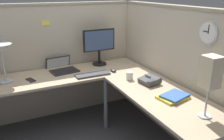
# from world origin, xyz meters

# --- Properties ---
(ground_plane) EXTENTS (6.80, 6.80, 0.00)m
(ground_plane) POSITION_xyz_m (0.00, 0.00, 0.00)
(ground_plane) COLOR #47474C
(cubicle_wall_back) EXTENTS (2.57, 0.12, 1.58)m
(cubicle_wall_back) POSITION_xyz_m (-0.36, 0.87, 0.79)
(cubicle_wall_back) COLOR #B7AD99
(cubicle_wall_back) RESTS_ON ground
(cubicle_wall_right) EXTENTS (0.12, 2.37, 1.58)m
(cubicle_wall_right) POSITION_xyz_m (0.87, -0.27, 0.79)
(cubicle_wall_right) COLOR #B7AD99
(cubicle_wall_right) RESTS_ON ground
(desk) EXTENTS (2.35, 2.15, 0.73)m
(desk) POSITION_xyz_m (-0.15, -0.05, 0.63)
(desk) COLOR tan
(desk) RESTS_ON ground
(monitor) EXTENTS (0.46, 0.20, 0.50)m
(monitor) POSITION_xyz_m (0.28, 0.64, 1.02)
(monitor) COLOR black
(monitor) RESTS_ON desk
(laptop) EXTENTS (0.39, 0.42, 0.22)m
(laptop) POSITION_xyz_m (-0.26, 0.65, 0.75)
(laptop) COLOR #232326
(laptop) RESTS_ON desk
(keyboard) EXTENTS (0.43, 0.15, 0.02)m
(keyboard) POSITION_xyz_m (0.03, 0.26, 0.74)
(keyboard) COLOR #38383D
(keyboard) RESTS_ON desk
(computer_mouse) EXTENTS (0.06, 0.10, 0.03)m
(computer_mouse) POSITION_xyz_m (0.32, 0.27, 0.75)
(computer_mouse) COLOR #232326
(computer_mouse) RESTS_ON desk
(desk_lamp_dome) EXTENTS (0.24, 0.24, 0.44)m
(desk_lamp_dome) POSITION_xyz_m (-0.95, 0.49, 1.09)
(desk_lamp_dome) COLOR #B7BABF
(desk_lamp_dome) RESTS_ON desk
(cell_phone) EXTENTS (0.11, 0.16, 0.01)m
(cell_phone) POSITION_xyz_m (-0.68, 0.42, 0.73)
(cell_phone) COLOR black
(cell_phone) RESTS_ON desk
(office_phone) EXTENTS (0.22, 0.23, 0.11)m
(office_phone) POSITION_xyz_m (0.51, -0.28, 0.77)
(office_phone) COLOR #38383D
(office_phone) RESTS_ON desk
(book_stack) EXTENTS (0.32, 0.26, 0.04)m
(book_stack) POSITION_xyz_m (0.51, -0.70, 0.75)
(book_stack) COLOR yellow
(book_stack) RESTS_ON desk
(desk_lamp_paper) EXTENTS (0.13, 0.13, 0.53)m
(desk_lamp_paper) POSITION_xyz_m (0.52, -1.08, 1.11)
(desk_lamp_paper) COLOR #B7BABF
(desk_lamp_paper) RESTS_ON desk
(coffee_mug) EXTENTS (0.08, 0.08, 0.10)m
(coffee_mug) POSITION_xyz_m (0.37, -0.07, 0.78)
(coffee_mug) COLOR silver
(coffee_mug) RESTS_ON desk
(wall_clock) EXTENTS (0.04, 0.22, 0.22)m
(wall_clock) POSITION_xyz_m (0.82, -0.74, 1.36)
(wall_clock) COLOR #B7BABF
(pinned_note_leftmost) EXTENTS (0.10, 0.00, 0.10)m
(pinned_note_leftmost) POSITION_xyz_m (0.22, 0.82, 1.15)
(pinned_note_leftmost) COLOR #EAD84C
(pinned_note_middle) EXTENTS (0.10, 0.00, 0.06)m
(pinned_note_middle) POSITION_xyz_m (-0.38, 0.82, 1.33)
(pinned_note_middle) COLOR #EAD84C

